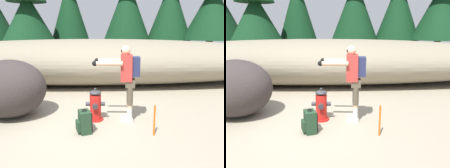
# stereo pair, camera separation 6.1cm
# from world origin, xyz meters

# --- Properties ---
(ground_plane) EXTENTS (56.00, 56.00, 0.04)m
(ground_plane) POSITION_xyz_m (0.00, 0.00, -0.02)
(ground_plane) COLOR gray
(dirt_embankment) EXTENTS (16.88, 3.20, 1.65)m
(dirt_embankment) POSITION_xyz_m (0.00, 3.76, 0.82)
(dirt_embankment) COLOR gray
(dirt_embankment) RESTS_ON ground_plane
(fire_hydrant) EXTENTS (0.42, 0.38, 0.73)m
(fire_hydrant) POSITION_xyz_m (0.21, 0.15, 0.33)
(fire_hydrant) COLOR red
(fire_hydrant) RESTS_ON ground_plane
(utility_worker) EXTENTS (1.00, 0.58, 1.64)m
(utility_worker) POSITION_xyz_m (0.88, 0.11, 1.04)
(utility_worker) COLOR beige
(utility_worker) RESTS_ON ground_plane
(spare_backpack) EXTENTS (0.34, 0.35, 0.47)m
(spare_backpack) POSITION_xyz_m (0.02, -0.47, 0.22)
(spare_backpack) COLOR #1E3823
(spare_backpack) RESTS_ON ground_plane
(boulder_mid) EXTENTS (1.60, 1.49, 1.31)m
(boulder_mid) POSITION_xyz_m (-1.74, 0.48, 0.66)
(boulder_mid) COLOR #342D2C
(boulder_mid) RESTS_ON ground_plane
(pine_tree_left) EXTENTS (2.72, 2.72, 5.26)m
(pine_tree_left) POSITION_xyz_m (-3.09, 6.32, 2.85)
(pine_tree_left) COLOR #47331E
(pine_tree_left) RESTS_ON ground_plane
(pine_tree_ridge_end) EXTENTS (2.79, 2.79, 6.10)m
(pine_tree_ridge_end) POSITION_xyz_m (5.83, 7.17, 3.39)
(pine_tree_ridge_end) COLOR #47331E
(pine_tree_ridge_end) RESTS_ON ground_plane
(survey_stake) EXTENTS (0.04, 0.04, 0.60)m
(survey_stake) POSITION_xyz_m (1.35, -0.64, 0.30)
(survey_stake) COLOR #E55914
(survey_stake) RESTS_ON ground_plane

